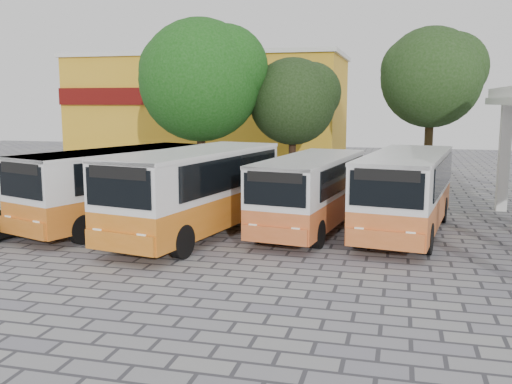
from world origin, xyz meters
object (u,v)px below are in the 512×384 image
(bus_far_right, at_px, (406,188))
(bus_centre_left, at_px, (196,187))
(bus_far_left, at_px, (117,182))
(bus_centre_right, at_px, (311,188))

(bus_far_right, bearing_deg, bus_centre_left, -154.69)
(bus_far_left, height_order, bus_far_right, bus_far_left)
(bus_centre_right, bearing_deg, bus_far_right, 12.74)
(bus_far_left, xyz_separation_m, bus_centre_right, (7.40, 1.15, -0.12))
(bus_far_left, height_order, bus_centre_right, bus_far_left)
(bus_far_right, bearing_deg, bus_far_left, -164.00)
(bus_centre_left, xyz_separation_m, bus_far_right, (7.32, 2.20, -0.08))
(bus_centre_left, xyz_separation_m, bus_centre_right, (3.85, 1.93, -0.19))
(bus_centre_right, height_order, bus_far_right, bus_far_right)
(bus_centre_right, bearing_deg, bus_far_left, -162.91)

